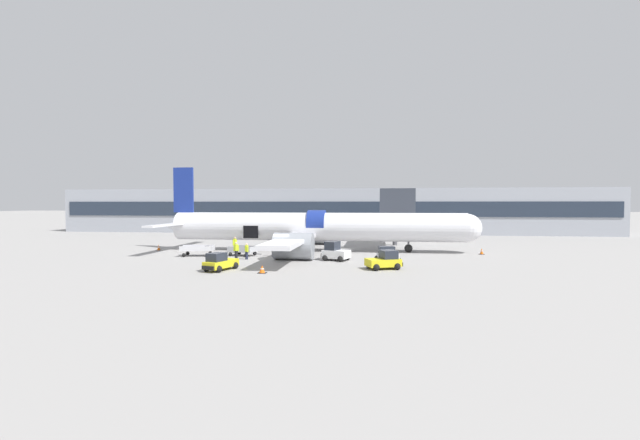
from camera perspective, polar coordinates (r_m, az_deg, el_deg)
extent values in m
plane|color=gray|center=(41.77, -5.61, -5.23)|extent=(500.00, 500.00, 0.00)
cube|color=#9EA3AD|center=(81.43, 0.95, 1.26)|extent=(99.49, 12.69, 8.06)
cube|color=#232D3D|center=(75.06, 0.38, 1.48)|extent=(97.50, 0.16, 2.58)
cylinder|color=#4C4C51|center=(56.16, 9.97, -1.43)|extent=(0.60, 0.60, 3.73)
cube|color=silver|center=(56.05, 9.99, 2.06)|extent=(3.10, 12.99, 3.10)
cube|color=#333842|center=(50.16, 10.26, 2.04)|extent=(4.02, 1.60, 3.71)
cylinder|color=silver|center=(48.47, -0.43, -0.90)|extent=(33.01, 3.18, 3.18)
sphere|color=silver|center=(48.96, 19.08, -0.99)|extent=(3.02, 3.02, 3.02)
cone|color=silver|center=(53.36, -18.26, -0.73)|extent=(3.66, 2.93, 2.93)
cylinder|color=navy|center=(48.43, -0.43, -0.56)|extent=(1.98, 3.19, 3.19)
cube|color=navy|center=(53.06, -17.74, 3.84)|extent=(2.39, 0.28, 5.28)
cube|color=silver|center=(49.29, -19.65, -0.61)|extent=(1.18, 8.38, 0.20)
cube|color=silver|center=(56.85, -15.78, -0.20)|extent=(1.18, 8.38, 0.20)
cube|color=silver|center=(40.93, -3.83, -2.71)|extent=(2.82, 14.97, 0.40)
cube|color=silver|center=(56.58, -0.61, -1.34)|extent=(2.82, 14.97, 0.40)
cylinder|color=gray|center=(41.02, -3.54, -3.50)|extent=(3.72, 2.58, 2.58)
cylinder|color=gray|center=(56.51, -0.43, -1.93)|extent=(3.72, 2.58, 2.58)
cube|color=black|center=(48.54, -9.21, -1.58)|extent=(1.70, 0.12, 1.40)
cylinder|color=#56565B|center=(48.22, 11.72, -2.82)|extent=(0.22, 0.22, 1.52)
sphere|color=black|center=(48.29, 11.71, -3.72)|extent=(0.90, 0.90, 0.90)
cylinder|color=#56565B|center=(46.92, -4.82, -2.92)|extent=(0.22, 0.22, 1.52)
sphere|color=black|center=(47.00, -4.82, -3.84)|extent=(0.90, 0.90, 0.90)
cylinder|color=#56565B|center=(51.39, -3.72, -2.47)|extent=(0.22, 0.22, 1.52)
sphere|color=black|center=(51.46, -3.71, -3.31)|extent=(0.90, 0.90, 0.90)
cube|color=yellow|center=(35.72, -13.05, -5.70)|extent=(2.13, 3.41, 0.57)
cube|color=#232833|center=(35.21, -13.62, -4.81)|extent=(1.44, 1.68, 0.66)
cube|color=black|center=(34.47, -14.73, -6.20)|extent=(1.12, 0.44, 0.28)
sphere|color=black|center=(35.29, -14.90, -6.22)|extent=(0.56, 0.56, 0.56)
sphere|color=black|center=(34.55, -13.36, -6.38)|extent=(0.56, 0.56, 0.56)
sphere|color=black|center=(36.97, -12.76, -5.81)|extent=(0.56, 0.56, 0.56)
sphere|color=black|center=(36.26, -11.25, -5.96)|extent=(0.56, 0.56, 0.56)
cube|color=yellow|center=(35.79, 8.40, -5.62)|extent=(3.10, 2.53, 0.61)
cube|color=#232833|center=(35.89, 9.10, -4.55)|extent=(1.65, 1.74, 0.70)
cube|color=black|center=(36.38, 10.43, -5.70)|extent=(0.67, 1.39, 0.31)
sphere|color=black|center=(35.50, 10.26, -6.12)|extent=(0.56, 0.56, 0.56)
sphere|color=black|center=(36.89, 9.24, -5.80)|extent=(0.56, 0.56, 0.56)
sphere|color=black|center=(34.77, 7.51, -6.28)|extent=(0.56, 0.56, 0.56)
sphere|color=black|center=(36.19, 6.58, -5.95)|extent=(0.56, 0.56, 0.56)
cube|color=white|center=(40.70, 2.20, -4.55)|extent=(2.78, 2.38, 0.75)
cube|color=#232833|center=(40.79, 1.68, -3.43)|extent=(1.48, 1.70, 0.81)
cube|color=black|center=(41.26, 0.66, -4.67)|extent=(0.63, 1.46, 0.37)
sphere|color=black|center=(41.80, 1.68, -4.83)|extent=(0.56, 0.56, 0.56)
sphere|color=black|center=(40.38, 0.68, -5.08)|extent=(0.56, 0.56, 0.56)
sphere|color=black|center=(41.12, 3.68, -4.95)|extent=(0.56, 0.56, 0.56)
sphere|color=black|center=(39.69, 2.74, -5.21)|extent=(0.56, 0.56, 0.56)
cube|color=white|center=(39.88, 9.00, -4.86)|extent=(2.10, 2.52, 0.55)
cube|color=#232833|center=(40.18, 8.87, -3.95)|extent=(1.59, 1.28, 0.65)
cube|color=black|center=(41.00, 8.59, -4.82)|extent=(1.47, 0.45, 0.28)
sphere|color=black|center=(40.83, 9.80, -5.03)|extent=(0.56, 0.56, 0.56)
sphere|color=black|center=(40.45, 7.65, -5.09)|extent=(0.56, 0.56, 0.56)
sphere|color=black|center=(39.39, 10.38, -5.30)|extent=(0.56, 0.56, 0.56)
sphere|color=black|center=(39.00, 8.15, -5.36)|extent=(0.56, 0.56, 0.56)
cube|color=#B7BABF|center=(45.00, -10.28, -4.13)|extent=(3.06, 2.29, 0.05)
cube|color=#B7BABF|center=(44.26, -8.83, -3.86)|extent=(0.49, 1.60, 0.51)
cube|color=#B7BABF|center=(44.31, -10.84, -3.86)|extent=(2.59, 0.76, 0.51)
cube|color=#B7BABF|center=(45.63, -9.74, -3.68)|extent=(2.59, 0.76, 0.51)
cube|color=#333338|center=(44.06, -8.30, -4.50)|extent=(0.89, 0.31, 0.06)
sphere|color=black|center=(43.83, -9.81, -4.64)|extent=(0.40, 0.40, 0.40)
sphere|color=black|center=(45.21, -8.69, -4.42)|extent=(0.40, 0.40, 0.40)
sphere|color=black|center=(44.88, -11.87, -4.49)|extent=(0.40, 0.40, 0.40)
sphere|color=black|center=(46.23, -10.71, -4.29)|extent=(0.40, 0.40, 0.40)
cube|color=#4C1E1E|center=(44.89, -10.11, -3.86)|extent=(0.45, 0.30, 0.39)
cube|color=#2D2D33|center=(45.09, -11.04, -3.89)|extent=(0.45, 0.28, 0.31)
cube|color=#2D2D33|center=(44.48, -9.82, -3.93)|extent=(0.56, 0.40, 0.37)
cube|color=black|center=(45.20, -10.52, -3.83)|extent=(0.36, 0.27, 0.37)
cube|color=silver|center=(45.81, -16.05, -3.88)|extent=(3.57, 2.14, 0.05)
cube|color=silver|center=(45.45, -14.03, -3.59)|extent=(0.35, 1.51, 0.45)
cube|color=silver|center=(45.07, -16.26, -3.66)|extent=(3.23, 0.69, 0.45)
cube|color=silver|center=(46.50, -15.86, -3.48)|extent=(3.23, 0.69, 0.45)
cube|color=#333338|center=(45.42, -13.43, -4.23)|extent=(0.90, 0.25, 0.06)
sphere|color=black|center=(44.87, -14.79, -4.52)|extent=(0.40, 0.40, 0.40)
sphere|color=black|center=(46.36, -14.42, -4.30)|extent=(0.40, 0.40, 0.40)
sphere|color=black|center=(45.39, -17.70, -4.47)|extent=(0.40, 0.40, 0.40)
sphere|color=black|center=(46.86, -17.24, -4.26)|extent=(0.40, 0.40, 0.40)
cube|color=#2D2D33|center=(45.80, -16.77, -3.63)|extent=(0.54, 0.33, 0.36)
cube|color=#2D2D33|center=(45.42, -14.83, -3.61)|extent=(0.38, 0.21, 0.43)
cube|color=#4C1E1E|center=(45.54, -15.14, -3.65)|extent=(0.39, 0.28, 0.35)
cylinder|color=black|center=(43.95, -6.27, -4.35)|extent=(0.36, 0.36, 0.78)
cylinder|color=orange|center=(43.87, -6.27, -3.45)|extent=(0.47, 0.47, 0.61)
sphere|color=brown|center=(43.83, -6.27, -2.91)|extent=(0.22, 0.22, 0.22)
cylinder|color=orange|center=(43.90, -5.99, -3.53)|extent=(0.15, 0.15, 0.56)
cylinder|color=orange|center=(43.86, -6.55, -3.54)|extent=(0.15, 0.15, 0.56)
cylinder|color=black|center=(42.55, -11.10, -4.58)|extent=(0.30, 0.30, 0.80)
cylinder|color=#CCE523|center=(42.48, -11.11, -3.63)|extent=(0.39, 0.39, 0.63)
sphere|color=beige|center=(42.44, -11.11, -3.06)|extent=(0.22, 0.22, 0.22)
cylinder|color=#CCE523|center=(42.56, -11.39, -3.71)|extent=(0.12, 0.12, 0.58)
cylinder|color=#CCE523|center=(42.40, -10.83, -3.73)|extent=(0.12, 0.12, 0.58)
cylinder|color=#1E2338|center=(48.14, -11.28, -3.77)|extent=(0.42, 0.42, 0.84)
cylinder|color=#CCE523|center=(48.07, -11.29, -2.89)|extent=(0.53, 0.53, 0.66)
sphere|color=tan|center=(48.03, -11.29, -2.36)|extent=(0.23, 0.23, 0.23)
cylinder|color=#CCE523|center=(47.92, -11.50, -2.99)|extent=(0.17, 0.17, 0.60)
cylinder|color=#CCE523|center=(48.23, -11.08, -2.95)|extent=(0.17, 0.17, 0.60)
cylinder|color=#1E2338|center=(42.08, -9.75, -4.68)|extent=(0.39, 0.39, 0.76)
cylinder|color=#CCE523|center=(42.01, -9.76, -3.76)|extent=(0.50, 0.50, 0.60)
sphere|color=beige|center=(41.97, -9.76, -3.21)|extent=(0.21, 0.21, 0.21)
cylinder|color=#CCE523|center=(41.82, -9.64, -3.87)|extent=(0.16, 0.16, 0.55)
cylinder|color=#CCE523|center=(42.21, -9.88, -3.82)|extent=(0.16, 0.16, 0.55)
cube|color=olive|center=(43.25, -13.02, -4.70)|extent=(0.41, 0.26, 0.48)
cube|color=black|center=(43.22, -13.02, -4.31)|extent=(0.25, 0.07, 0.12)
cube|color=black|center=(48.67, 20.75, -4.29)|extent=(0.52, 0.52, 0.03)
cone|color=orange|center=(48.64, 20.75, -3.92)|extent=(0.38, 0.38, 0.66)
cylinder|color=white|center=(48.64, 20.75, -3.88)|extent=(0.22, 0.22, 0.08)
cube|color=black|center=(33.74, -7.72, -7.00)|extent=(0.64, 0.64, 0.03)
cone|color=orange|center=(33.70, -7.73, -6.51)|extent=(0.47, 0.47, 0.62)
cylinder|color=white|center=(33.69, -7.73, -6.46)|extent=(0.28, 0.28, 0.07)
cube|color=black|center=(41.51, -1.70, -5.25)|extent=(0.64, 0.64, 0.03)
cone|color=orange|center=(41.46, -1.70, -4.73)|extent=(0.47, 0.47, 0.79)
cylinder|color=white|center=(41.46, -1.70, -4.68)|extent=(0.28, 0.28, 0.09)
cube|color=black|center=(52.90, -20.71, -3.77)|extent=(0.48, 0.48, 0.03)
cone|color=orange|center=(52.87, -20.71, -3.44)|extent=(0.36, 0.36, 0.65)
cylinder|color=white|center=(52.87, -20.71, -3.41)|extent=(0.21, 0.21, 0.08)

